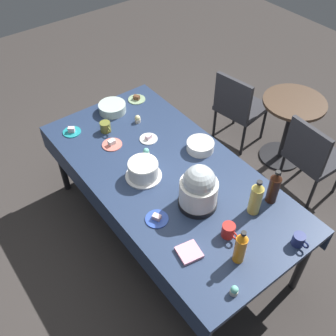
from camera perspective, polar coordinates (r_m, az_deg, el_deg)
The scene contains 24 objects.
ground at distance 3.55m, azimuth 0.00°, elevation -9.18°, with size 9.00×9.00×0.00m, color #383330.
potluck_table at distance 3.02m, azimuth 0.00°, elevation -1.50°, with size 2.20×1.10×0.75m.
frosted_layer_cake at distance 2.90m, azimuth -3.62°, elevation -0.30°, with size 0.28×0.28×0.14m.
slow_cooker at distance 2.65m, azimuth 4.48°, elevation -3.02°, with size 0.27×0.27×0.35m.
glass_salad_bowl at distance 3.57m, azimuth -8.10°, elevation 8.66°, with size 0.24×0.24×0.08m, color #B2C6BC.
ceramic_snack_bowl at distance 3.15m, azimuth 4.72°, elevation 3.23°, with size 0.22×0.22×0.08m, color silver.
dessert_plate_sage at distance 3.70m, azimuth -4.58°, elevation 9.99°, with size 0.16×0.16×0.04m.
dessert_plate_coral at distance 3.23m, azimuth -8.14°, elevation 3.50°, with size 0.16×0.16×0.05m.
dessert_plate_white at distance 3.25m, azimuth -2.84°, elevation 4.34°, with size 0.15×0.15×0.04m.
dessert_plate_cobalt at distance 2.68m, azimuth -1.63°, elevation -7.34°, with size 0.16×0.16×0.04m.
dessert_plate_teal at distance 3.41m, azimuth -13.82°, elevation 5.22°, with size 0.15×0.15×0.05m.
cupcake_lemon at distance 3.42m, azimuth -4.43°, elevation 7.12°, with size 0.05×0.05×0.07m.
cupcake_cocoa at distance 2.39m, azimuth 9.61°, elevation -17.15°, with size 0.05×0.05×0.07m.
cupcake_rose at distance 3.10m, azimuth -3.19°, elevation 2.34°, with size 0.05×0.05×0.07m.
soda_bottle_orange_juice at distance 2.44m, azimuth 10.50°, elevation -11.25°, with size 0.07×0.07×0.28m.
soda_bottle_cola at distance 2.79m, azimuth 15.14°, elevation -2.72°, with size 0.08×0.08×0.29m.
soda_bottle_ginger_ale at distance 2.69m, azimuth 12.66°, elevation -4.25°, with size 0.08×0.08×0.30m.
coffee_mug_red at distance 2.59m, azimuth 8.80°, elevation -8.98°, with size 0.13×0.09×0.10m.
coffee_mug_olive at distance 3.35m, azimuth -9.06°, elevation 5.91°, with size 0.13×0.09×0.09m.
coffee_mug_navy at distance 2.66m, azimuth 18.48°, elevation -9.88°, with size 0.12×0.08×0.09m.
paper_napkin_stack at distance 2.52m, azimuth 3.08°, elevation -12.14°, with size 0.14×0.14×0.02m, color pink.
maroon_chair_left at distance 4.14m, azimuth 10.18°, elevation 9.00°, with size 0.50×0.50×0.85m.
maroon_chair_right at distance 3.73m, azimuth 20.21°, elevation 1.87°, with size 0.46×0.46×0.85m.
round_cafe_table at distance 4.05m, azimuth 17.30°, elevation 6.72°, with size 0.60×0.60×0.72m.
Camera 1 is at (1.65, -1.26, 2.88)m, focal length 41.94 mm.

